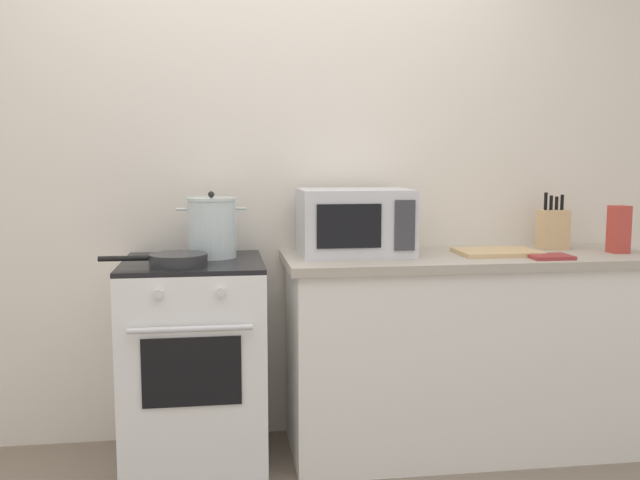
{
  "coord_description": "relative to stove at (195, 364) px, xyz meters",
  "views": [
    {
      "loc": [
        -0.22,
        -2.4,
        1.36
      ],
      "look_at": [
        0.21,
        0.6,
        1.0
      ],
      "focal_mm": 38.84,
      "sensor_mm": 36.0,
      "label": 1
    }
  ],
  "objects": [
    {
      "name": "knife_block",
      "position": [
        1.72,
        0.14,
        0.56
      ],
      "size": [
        0.13,
        0.1,
        0.27
      ],
      "color": "tan",
      "rests_on": "countertop_right"
    },
    {
      "name": "microwave",
      "position": [
        0.73,
        0.08,
        0.61
      ],
      "size": [
        0.5,
        0.37,
        0.3
      ],
      "color": "silver",
      "rests_on": "countertop_right"
    },
    {
      "name": "stove",
      "position": [
        0.0,
        0.0,
        0.0
      ],
      "size": [
        0.6,
        0.64,
        0.92
      ],
      "color": "white",
      "rests_on": "ground_plane"
    },
    {
      "name": "countertop_right",
      "position": [
        1.25,
        0.02,
        0.44
      ],
      "size": [
        1.7,
        0.6,
        0.04
      ],
      "primitive_type": "cube",
      "color": "#ADA393",
      "rests_on": "lower_cabinet_right"
    },
    {
      "name": "pasta_box",
      "position": [
        1.96,
        -0.03,
        0.57
      ],
      "size": [
        0.08,
        0.08,
        0.22
      ],
      "primitive_type": "cube",
      "color": "#B73D33",
      "rests_on": "countertop_right"
    },
    {
      "name": "frying_pan",
      "position": [
        -0.06,
        -0.14,
        0.48
      ],
      "size": [
        0.44,
        0.24,
        0.05
      ],
      "color": "#28282B",
      "rests_on": "stove"
    },
    {
      "name": "oven_mitt",
      "position": [
        1.56,
        -0.16,
        0.47
      ],
      "size": [
        0.18,
        0.14,
        0.02
      ],
      "primitive_type": "cube",
      "color": "#993333",
      "rests_on": "countertop_right"
    },
    {
      "name": "cutting_board",
      "position": [
        1.37,
        0.0,
        0.47
      ],
      "size": [
        0.36,
        0.26,
        0.02
      ],
      "primitive_type": "cube",
      "color": "tan",
      "rests_on": "countertop_right"
    },
    {
      "name": "lower_cabinet_right",
      "position": [
        1.25,
        0.02,
        -0.02
      ],
      "size": [
        1.64,
        0.56,
        0.88
      ],
      "primitive_type": "cube",
      "color": "white",
      "rests_on": "ground_plane"
    },
    {
      "name": "stock_pot",
      "position": [
        0.08,
        0.09,
        0.59
      ],
      "size": [
        0.3,
        0.22,
        0.29
      ],
      "color": "silver",
      "rests_on": "stove"
    },
    {
      "name": "back_wall",
      "position": [
        0.65,
        0.37,
        0.79
      ],
      "size": [
        4.4,
        0.1,
        2.5
      ],
      "primitive_type": "cube",
      "color": "silver",
      "rests_on": "ground_plane"
    }
  ]
}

